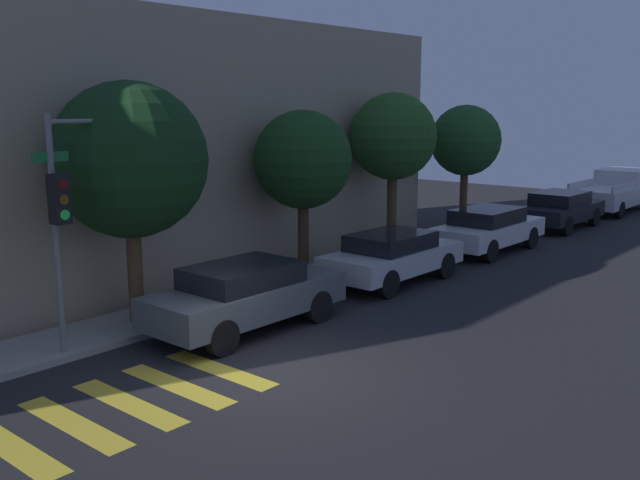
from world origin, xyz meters
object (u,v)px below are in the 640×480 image
object	(u,v)px
sedan_near_corner	(246,294)
tree_behind_truck	(466,141)
traffic_light_pole	(82,188)
tree_midblock	(303,160)
sedan_middle	(392,256)
sedan_far_end	(488,228)
sedan_tail_of_row	(560,209)
tree_far_end	(393,138)
pickup_truck	(615,190)
tree_near_corner	(130,161)

from	to	relation	value
sedan_near_corner	tree_behind_truck	size ratio (longest dim) A/B	0.96
traffic_light_pole	sedan_near_corner	size ratio (longest dim) A/B	1.01
traffic_light_pole	tree_midblock	size ratio (longest dim) A/B	0.99
sedan_middle	sedan_far_end	world-z (taller)	sedan_far_end
tree_behind_truck	sedan_tail_of_row	bearing A→B (deg)	-26.33
sedan_middle	sedan_near_corner	bearing A→B (deg)	180.00
traffic_light_pole	tree_far_end	size ratio (longest dim) A/B	0.90
tree_midblock	tree_far_end	bearing A→B (deg)	0.00
sedan_near_corner	pickup_truck	distance (m)	22.62
sedan_middle	sedan_tail_of_row	world-z (taller)	sedan_tail_of_row
sedan_middle	tree_near_corner	size ratio (longest dim) A/B	0.83
sedan_far_end	tree_near_corner	distance (m)	12.55
pickup_truck	sedan_near_corner	bearing A→B (deg)	-180.00
pickup_truck	tree_behind_truck	xyz separation A→B (m)	(-10.04, 1.97, 2.51)
sedan_tail_of_row	tree_far_end	bearing A→B (deg)	166.85
pickup_truck	tree_far_end	bearing A→B (deg)	172.25
tree_midblock	tree_behind_truck	size ratio (longest dim) A/B	0.98
sedan_tail_of_row	tree_far_end	size ratio (longest dim) A/B	0.88
sedan_tail_of_row	pickup_truck	distance (m)	6.05
tree_far_end	sedan_tail_of_row	bearing A→B (deg)	-13.15
traffic_light_pole	tree_behind_truck	xyz separation A→B (m)	(15.47, 0.71, 0.24)
traffic_light_pole	sedan_near_corner	xyz separation A→B (m)	(2.89, -1.27, -2.41)
sedan_far_end	pickup_truck	xyz separation A→B (m)	(11.88, 0.00, 0.14)
tree_behind_truck	tree_near_corner	bearing A→B (deg)	180.00
sedan_tail_of_row	tree_far_end	distance (m)	9.16
pickup_truck	tree_behind_truck	world-z (taller)	tree_behind_truck
tree_near_corner	tree_behind_truck	size ratio (longest dim) A/B	1.11
traffic_light_pole	sedan_tail_of_row	world-z (taller)	traffic_light_pole
sedan_tail_of_row	tree_near_corner	distance (m)	18.23
traffic_light_pole	tree_midblock	bearing A→B (deg)	5.83
pickup_truck	tree_far_end	xyz separation A→B (m)	(-14.49, 1.97, 2.79)
sedan_near_corner	sedan_far_end	world-z (taller)	sedan_near_corner
pickup_truck	tree_midblock	distance (m)	18.86
tree_midblock	pickup_truck	bearing A→B (deg)	-6.05
sedan_middle	tree_near_corner	xyz separation A→B (m)	(-6.71, 1.97, 2.82)
sedan_tail_of_row	tree_behind_truck	world-z (taller)	tree_behind_truck
sedan_near_corner	sedan_far_end	xyz separation A→B (m)	(10.73, 0.00, -0.01)
sedan_far_end	tree_behind_truck	size ratio (longest dim) A/B	0.98
sedan_middle	sedan_tail_of_row	size ratio (longest dim) A/B	0.98
sedan_middle	sedan_tail_of_row	distance (m)	11.20
sedan_near_corner	sedan_middle	xyz separation A→B (m)	(5.37, -0.00, -0.04)
sedan_near_corner	sedan_tail_of_row	world-z (taller)	sedan_near_corner
pickup_truck	tree_near_corner	xyz separation A→B (m)	(-23.96, 1.97, 2.65)
sedan_tail_of_row	tree_midblock	size ratio (longest dim) A/B	0.97
sedan_middle	sedan_far_end	bearing A→B (deg)	0.00
tree_far_end	tree_near_corner	bearing A→B (deg)	-180.00
sedan_far_end	tree_far_end	world-z (taller)	tree_far_end
sedan_middle	tree_midblock	world-z (taller)	tree_midblock
sedan_near_corner	sedan_tail_of_row	distance (m)	16.56
traffic_light_pole	tree_behind_truck	bearing A→B (deg)	2.61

